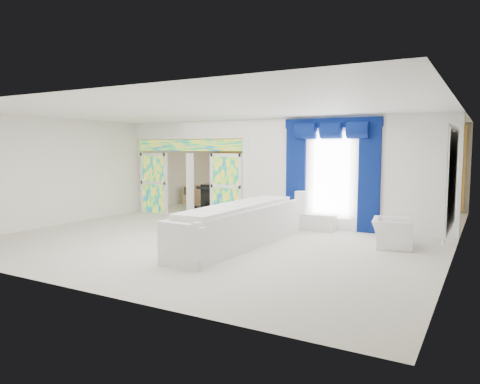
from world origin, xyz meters
The scene contains 22 objects.
floor centered at (0.00, 0.00, 0.00)m, with size 12.00×12.00×0.00m, color #B7AF9E.
dividing_wall centered at (2.15, 1.00, 1.50)m, with size 5.70×0.18×3.00m, color white.
dividing_header centered at (-2.85, 1.00, 2.73)m, with size 4.30×0.18×0.55m, color white.
stained_panel_left centered at (-4.28, 1.00, 1.00)m, with size 0.95×0.04×2.00m, color #994C3F.
stained_panel_right centered at (-1.42, 1.00, 1.00)m, with size 0.95×0.04×2.00m, color #994C3F.
stained_transom centered at (-2.85, 1.00, 2.25)m, with size 4.00×0.05×0.35m, color #994C3F.
window_pane centered at (1.90, 0.90, 1.45)m, with size 1.00×0.02×2.30m, color white.
blue_drape_left centered at (0.90, 0.87, 1.40)m, with size 0.55×0.10×2.80m, color #030743.
blue_drape_right centered at (2.90, 0.87, 1.40)m, with size 0.55×0.10×2.80m, color #030743.
blue_pelmet centered at (1.90, 0.87, 2.82)m, with size 2.60×0.12×0.25m, color #030743.
wall_mirror centered at (4.94, -1.00, 1.55)m, with size 0.04×2.70×1.90m, color white.
gold_curtains centered at (0.00, 5.90, 1.50)m, with size 9.70×0.12×2.90m, color #BD7E2D.
white_sofa centered at (0.81, -2.12, 0.41)m, with size 0.92×4.28×0.82m, color silver.
coffee_table centered at (-0.54, -1.82, 0.20)m, with size 0.60×1.81×0.40m, color gold.
console_table centered at (1.49, 0.58, 0.21)m, with size 1.28×0.40×0.43m, color silver.
table_lamp centered at (1.19, 0.58, 0.72)m, with size 0.36×0.36×0.58m, color white.
armchair centered at (3.77, -0.55, 0.31)m, with size 0.96×0.84×0.62m, color silver.
grand_piano centered at (-2.56, 3.02, 0.46)m, with size 1.39×1.83×0.92m, color black.
piano_bench centered at (-2.56, 1.42, 0.14)m, with size 0.86×0.33×0.29m, color black.
tv_console centered at (-4.54, 3.50, 0.37)m, with size 0.51×0.47×0.75m, color tan.
chandelier centered at (-2.30, 3.40, 2.65)m, with size 0.60×0.60×0.60m, color gold.
decanters centered at (-0.56, -1.87, 0.50)m, with size 0.22×1.08×0.25m.
Camera 1 is at (5.57, -10.53, 2.15)m, focal length 33.28 mm.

